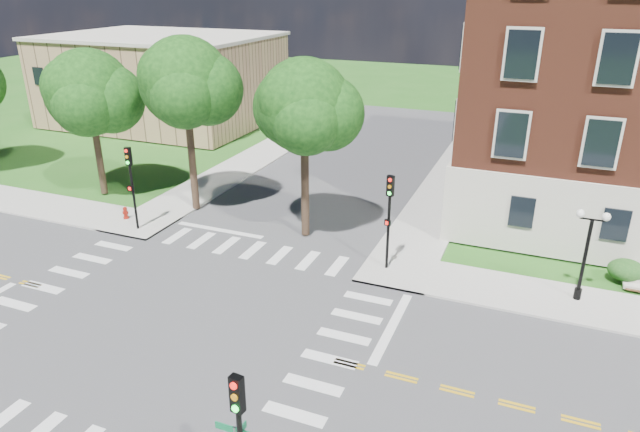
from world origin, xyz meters
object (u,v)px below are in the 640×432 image
at_px(fire_hydrant, 126,213).
at_px(traffic_signal_ne, 389,210).
at_px(traffic_signal_nw, 131,178).
at_px(twin_lamp_west, 586,250).

bearing_deg(fire_hydrant, traffic_signal_ne, -0.63).
relative_size(traffic_signal_ne, traffic_signal_nw, 1.00).
distance_m(traffic_signal_nw, fire_hydrant, 3.29).
distance_m(traffic_signal_ne, twin_lamp_west, 8.76).
bearing_deg(twin_lamp_west, traffic_signal_nw, -177.21).
bearing_deg(traffic_signal_ne, twin_lamp_west, 2.47).
relative_size(traffic_signal_ne, fire_hydrant, 6.40).
height_order(traffic_signal_ne, fire_hydrant, traffic_signal_ne).
height_order(traffic_signal_ne, traffic_signal_nw, same).
xyz_separation_m(traffic_signal_ne, fire_hydrant, (-16.13, 0.18, -2.72)).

